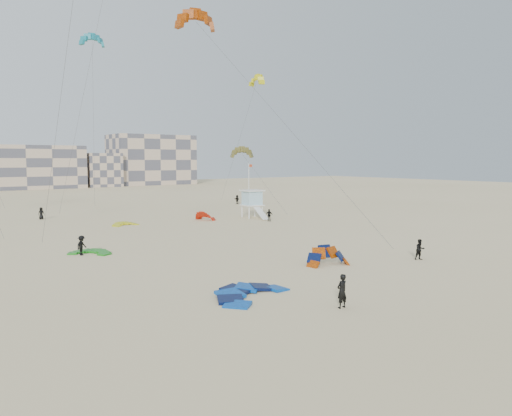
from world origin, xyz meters
TOP-DOWN VIEW (x-y plane):
  - ground at (0.00, 0.00)m, footprint 320.00×320.00m
  - kite_ground_blue at (-1.19, 2.50)m, footprint 6.49×6.63m
  - kite_ground_orange at (8.65, 6.13)m, footprint 4.09×4.06m
  - kite_ground_green at (-4.68, 21.46)m, footprint 4.83×4.83m
  - kite_ground_red_far at (15.41, 36.76)m, footprint 3.91×3.86m
  - kite_ground_yellow at (4.64, 37.72)m, footprint 3.48×3.64m
  - kitesurfer_main at (1.51, -2.37)m, footprint 0.71×0.49m
  - kitesurfer_b at (16.14, 3.32)m, footprint 0.98×0.87m
  - kitesurfer_c at (-5.50, 21.20)m, footprint 1.24×1.15m
  - kitesurfer_d at (21.52, 30.57)m, footprint 0.98×0.90m
  - kitesurfer_e at (-2.29, 50.38)m, footprint 0.86×0.62m
  - kitesurfer_f at (32.40, 54.64)m, footprint 0.53×1.53m
  - kite_fly_orange at (8.89, 26.94)m, footprint 7.49×25.30m
  - kite_fly_olive at (22.15, 37.91)m, footprint 4.36×11.95m
  - kite_fly_yellow at (30.11, 45.31)m, footprint 3.75×9.40m
  - kite_fly_teal_b at (7.53, 57.08)m, footprint 3.87×5.09m
  - lifeguard_tower_near at (22.13, 35.30)m, footprint 3.01×5.43m
  - flagpole at (23.26, 37.71)m, footprint 0.62×0.10m
  - condo_mid at (10.00, 130.00)m, footprint 32.00×16.00m
  - condo_east at (50.00, 132.00)m, footprint 26.00×14.00m
  - condo_fill_right at (32.00, 128.00)m, footprint 10.00×10.00m

SIDE VIEW (x-z plane):
  - ground at x=0.00m, z-range 0.00..0.00m
  - kite_ground_blue at x=-1.19m, z-range -0.64..0.64m
  - kite_ground_orange at x=8.65m, z-range -1.71..1.71m
  - kite_ground_green at x=-4.68m, z-range -0.34..0.34m
  - kite_ground_red_far at x=15.41m, z-range -1.55..1.55m
  - kite_ground_yellow at x=4.64m, z-range -0.63..0.63m
  - kitesurfer_d at x=21.52m, z-range 0.00..1.61m
  - kitesurfer_f at x=32.40m, z-range 0.00..1.63m
  - kitesurfer_e at x=-2.29m, z-range 0.00..1.64m
  - kitesurfer_b at x=16.14m, z-range 0.00..1.67m
  - kitesurfer_c at x=-5.50m, z-range 0.00..1.68m
  - kitesurfer_main at x=1.51m, z-range 0.00..1.88m
  - lifeguard_tower_near at x=22.13m, z-range -0.02..3.85m
  - flagpole at x=23.26m, z-range 0.20..7.87m
  - condo_fill_right at x=32.00m, z-range 0.00..10.00m
  - condo_mid at x=10.00m, z-range 0.00..12.00m
  - condo_east at x=50.00m, z-range 0.00..16.00m
  - kite_fly_olive at x=22.15m, z-range 4.32..13.61m
  - kite_fly_yellow at x=30.11m, z-range 10.28..31.09m
  - kite_fly_orange at x=8.89m, z-range 11.13..34.27m
  - kite_fly_teal_b at x=7.53m, z-range 12.92..39.37m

